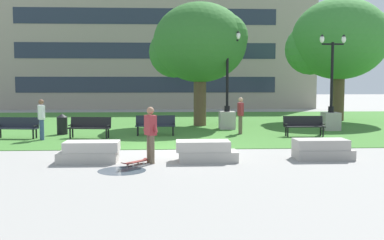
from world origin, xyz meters
The scene contains 20 objects.
ground_plane centered at (0.00, 0.00, 0.00)m, with size 140.00×140.00×0.00m, color gray.
grass_lawn centered at (0.00, 10.00, 0.01)m, with size 40.00×20.00×0.02m, color #3D752D.
concrete_block_center centered at (-2.46, -2.37, 0.31)m, with size 1.85×0.90×0.64m.
concrete_block_left centered at (1.11, -2.41, 0.31)m, with size 1.89×0.90×0.64m.
concrete_block_right centered at (4.84, -2.22, 0.31)m, with size 1.81×0.90×0.64m.
person_skateboarder centered at (-0.59, -2.68, 0.97)m, with size 0.48×0.56×1.71m.
skateboard centered at (-1.03, -2.93, 0.09)m, with size 0.81×0.90×0.14m.
puddle centered at (-1.34, -3.80, 0.00)m, with size 1.34×1.34×0.01m, color #47515B.
park_bench_near_left centered at (6.04, 3.63, 0.54)m, with size 1.80×0.54×0.90m.
park_bench_near_right centered at (-0.64, 4.31, 0.54)m, with size 1.80×0.54×0.90m.
park_bench_far_left centered at (-6.57, 3.52, 0.54)m, with size 1.85×0.75×0.90m.
park_bench_far_right centered at (-3.46, 3.47, 0.54)m, with size 1.86×0.77×0.90m.
lamp_post_left centered at (8.13, 5.96, 1.00)m, with size 1.32×0.80×4.80m.
lamp_post_right centered at (2.99, 6.91, 1.04)m, with size 1.32×0.80×5.05m.
tree_near_left centered at (10.56, 11.58, 5.04)m, with size 6.22×5.92×7.62m.
tree_far_right centered at (1.64, 8.77, 4.54)m, with size 5.40×5.14×6.79m.
trash_bin centered at (-4.99, 4.88, 0.50)m, with size 0.49×0.49×0.96m.
person_bystander_near_lawn centered at (3.32, 4.62, 0.98)m, with size 0.24×0.88×1.71m.
person_bystander_far_lawn centered at (-5.38, 2.92, 0.98)m, with size 0.41×0.59×1.71m.
building_facade_distant centered at (-1.94, 24.50, 5.83)m, with size 30.69×1.03×11.67m.
Camera 1 is at (-0.04, -16.16, 2.46)m, focal length 42.00 mm.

